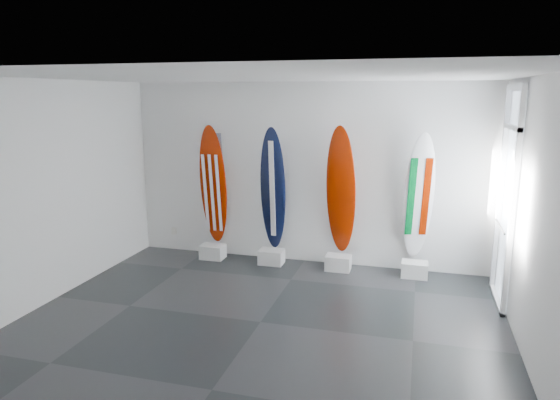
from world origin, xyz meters
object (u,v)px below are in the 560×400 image
(surfboard_navy, at_px, (273,189))
(surfboard_italy, at_px, (419,197))
(surfboard_swiss, at_px, (341,191))
(surfboard_usa, at_px, (213,185))

(surfboard_navy, relative_size, surfboard_italy, 1.00)
(surfboard_navy, relative_size, surfboard_swiss, 0.97)
(surfboard_swiss, distance_m, surfboard_italy, 1.20)
(surfboard_usa, distance_m, surfboard_italy, 3.39)
(surfboard_usa, height_order, surfboard_navy, surfboard_usa)
(surfboard_navy, xyz_separation_m, surfboard_italy, (2.33, 0.00, -0.01))
(surfboard_usa, relative_size, surfboard_navy, 1.02)
(surfboard_italy, bearing_deg, surfboard_swiss, 167.38)
(surfboard_usa, height_order, surfboard_italy, surfboard_usa)
(surfboard_navy, distance_m, surfboard_italy, 2.33)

